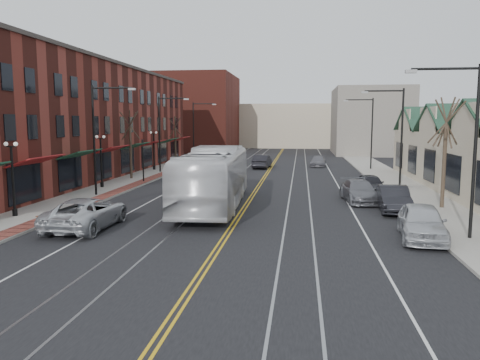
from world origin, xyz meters
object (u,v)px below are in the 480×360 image
(transit_bus, at_px, (214,178))
(parked_car_b, at_px, (393,199))
(parked_car_c, at_px, (359,191))
(parked_car_d, at_px, (370,184))
(parked_car_a, at_px, (422,222))
(parked_suv, at_px, (87,213))

(transit_bus, height_order, parked_car_b, transit_bus)
(parked_car_c, relative_size, parked_car_d, 1.20)
(transit_bus, distance_m, parked_car_a, 13.27)
(transit_bus, relative_size, parked_car_d, 3.23)
(parked_car_a, xyz_separation_m, parked_car_c, (-1.68, 10.25, -0.10))
(parked_suv, bearing_deg, parked_car_c, -145.99)
(parked_suv, distance_m, parked_car_a, 16.80)
(transit_bus, bearing_deg, parked_car_a, 146.13)
(parked_suv, height_order, parked_car_b, parked_suv)
(parked_car_d, bearing_deg, parked_car_b, -95.25)
(transit_bus, relative_size, parked_suv, 2.37)
(transit_bus, bearing_deg, parked_suv, 48.18)
(parked_suv, distance_m, parked_car_b, 18.12)
(parked_car_c, bearing_deg, parked_car_a, -86.26)
(parked_car_c, height_order, parked_car_d, parked_car_c)
(transit_bus, height_order, parked_car_c, transit_bus)
(parked_suv, relative_size, parked_car_a, 1.18)
(parked_car_a, distance_m, parked_car_d, 14.37)
(transit_bus, relative_size, parked_car_c, 2.70)
(parked_suv, xyz_separation_m, parked_car_c, (15.12, 10.12, -0.07))
(parked_suv, relative_size, parked_car_b, 1.21)
(parked_car_a, bearing_deg, parked_car_c, 106.31)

